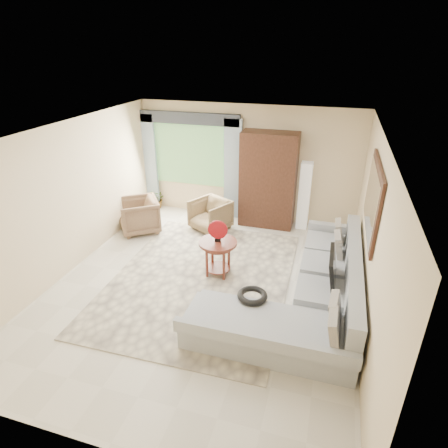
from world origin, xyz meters
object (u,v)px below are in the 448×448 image
(sectional_sofa, at_px, (311,296))
(tv_screen, at_px, (333,268))
(potted_plant, at_px, (157,199))
(armoire, at_px, (268,180))
(coffee_table, at_px, (218,257))
(armchair_right, at_px, (210,215))
(floor_lamp, at_px, (304,196))
(armchair_left, at_px, (139,215))

(sectional_sofa, relative_size, tv_screen, 4.68)
(sectional_sofa, relative_size, potted_plant, 7.14)
(armoire, bearing_deg, coffee_table, -100.51)
(armchair_right, relative_size, floor_lamp, 0.50)
(sectional_sofa, distance_m, armoire, 3.24)
(armchair_left, xyz_separation_m, armoire, (2.60, 1.15, 0.68))
(sectional_sofa, distance_m, tv_screen, 0.55)
(potted_plant, bearing_deg, coffee_table, -45.87)
(coffee_table, bearing_deg, armchair_left, 151.83)
(tv_screen, distance_m, coffee_table, 2.00)
(potted_plant, bearing_deg, sectional_sofa, -36.89)
(potted_plant, height_order, armoire, armoire)
(coffee_table, relative_size, potted_plant, 1.37)
(armchair_right, xyz_separation_m, potted_plant, (-1.65, 0.74, -0.10))
(sectional_sofa, xyz_separation_m, armoire, (-1.23, 2.90, 0.77))
(coffee_table, height_order, floor_lamp, floor_lamp)
(armchair_left, bearing_deg, tv_screen, 33.60)
(sectional_sofa, distance_m, coffee_table, 1.76)
(coffee_table, xyz_separation_m, armchair_right, (-0.71, 1.68, -0.01))
(tv_screen, relative_size, floor_lamp, 0.49)
(sectional_sofa, xyz_separation_m, coffee_table, (-1.66, 0.59, 0.07))
(tv_screen, relative_size, coffee_table, 1.11)
(tv_screen, xyz_separation_m, armchair_right, (-2.63, 2.06, -0.38))
(armchair_left, relative_size, potted_plant, 1.69)
(sectional_sofa, bearing_deg, armchair_right, 136.21)
(tv_screen, height_order, armoire, armoire)
(coffee_table, xyz_separation_m, armchair_left, (-2.17, 1.16, 0.02))
(coffee_table, distance_m, armoire, 2.45)
(armoire, distance_m, floor_lamp, 0.86)
(tv_screen, relative_size, armoire, 0.35)
(tv_screen, distance_m, floor_lamp, 2.83)
(sectional_sofa, height_order, armchair_right, sectional_sofa)
(coffee_table, relative_size, armchair_left, 0.81)
(armchair_left, height_order, potted_plant, armchair_left)
(armchair_right, xyz_separation_m, floor_lamp, (1.93, 0.69, 0.41))
(armchair_right, bearing_deg, floor_lamp, 47.36)
(sectional_sofa, xyz_separation_m, floor_lamp, (-0.43, 2.96, 0.47))
(potted_plant, height_order, floor_lamp, floor_lamp)
(sectional_sofa, distance_m, armchair_left, 4.21)
(sectional_sofa, relative_size, armchair_left, 4.23)
(armchair_left, bearing_deg, armchair_right, 73.84)
(tv_screen, distance_m, potted_plant, 5.14)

